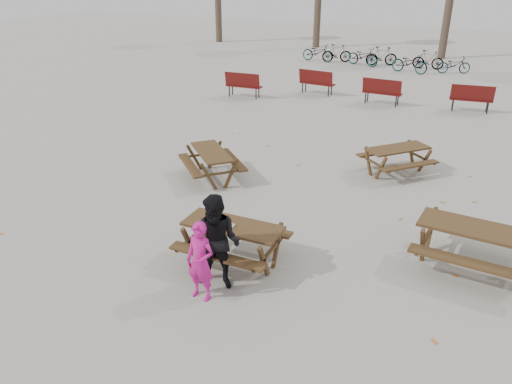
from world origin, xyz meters
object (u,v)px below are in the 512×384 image
at_px(food_tray, 229,225).
at_px(child, 200,261).
at_px(adult, 217,243).
at_px(picnic_table_north, 212,165).
at_px(picnic_table_far, 397,160).
at_px(main_picnic_table, 233,234).
at_px(soda_bottle, 212,222).
at_px(picnic_table_east, 474,249).

relative_size(food_tray, child, 0.13).
relative_size(adult, picnic_table_north, 0.99).
height_order(adult, picnic_table_far, adult).
bearing_deg(picnic_table_north, main_picnic_table, -10.57).
height_order(soda_bottle, picnic_table_far, soda_bottle).
bearing_deg(adult, picnic_table_north, 113.51).
bearing_deg(picnic_table_far, soda_bottle, -158.27).
relative_size(soda_bottle, adult, 0.10).
bearing_deg(child, soda_bottle, 112.01).
xyz_separation_m(food_tray, picnic_table_far, (1.93, 5.68, -0.44)).
relative_size(child, picnic_table_far, 0.83).
xyz_separation_m(adult, picnic_table_east, (3.88, 2.36, -0.42)).
xyz_separation_m(adult, picnic_table_north, (-2.43, 4.08, -0.47)).
bearing_deg(picnic_table_east, picnic_table_far, 122.99).
bearing_deg(soda_bottle, child, -71.08).
relative_size(child, picnic_table_north, 0.81).
bearing_deg(picnic_table_far, child, -152.91).
bearing_deg(food_tray, picnic_table_east, 22.37).
xyz_separation_m(soda_bottle, picnic_table_east, (4.30, 1.79, -0.43)).
xyz_separation_m(soda_bottle, picnic_table_far, (2.21, 5.82, -0.49)).
bearing_deg(soda_bottle, picnic_table_north, 119.69).
distance_m(adult, picnic_table_north, 4.77).
bearing_deg(adult, food_tray, 94.41).
bearing_deg(main_picnic_table, picnic_table_east, 21.63).
relative_size(adult, picnic_table_east, 0.86).
xyz_separation_m(picnic_table_east, picnic_table_north, (-6.30, 1.72, -0.06)).
height_order(picnic_table_east, picnic_table_north, picnic_table_east).
relative_size(food_tray, adult, 0.11).
xyz_separation_m(food_tray, adult, (0.15, -0.71, 0.05)).
relative_size(food_tray, soda_bottle, 1.06).
distance_m(soda_bottle, picnic_table_north, 4.07).
height_order(child, picnic_table_far, child).
relative_size(soda_bottle, picnic_table_east, 0.09).
height_order(soda_bottle, child, child).
distance_m(picnic_table_east, picnic_table_far, 4.54).
bearing_deg(main_picnic_table, food_tray, -110.73).
height_order(soda_bottle, picnic_table_north, soda_bottle).
relative_size(main_picnic_table, picnic_table_far, 1.09).
relative_size(main_picnic_table, picnic_table_north, 1.06).
height_order(main_picnic_table, food_tray, food_tray).
relative_size(child, picnic_table_east, 0.70).
distance_m(main_picnic_table, adult, 0.83).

